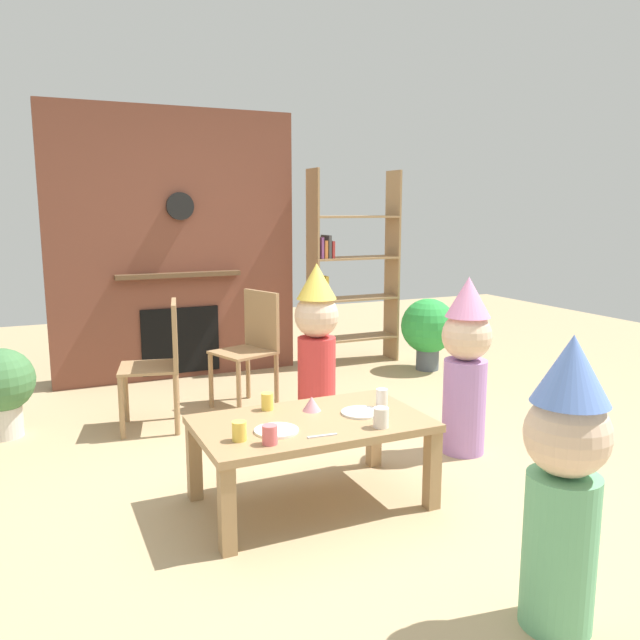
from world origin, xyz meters
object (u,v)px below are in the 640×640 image
dining_chair_left (162,357)px  child_by_the_chairs (317,338)px  paper_cup_near_left (267,401)px  child_in_pink (466,361)px  dining_chair_middle (252,342)px  potted_plant_tall (428,328)px  coffee_table (311,432)px  paper_cup_center (382,398)px  paper_plate_front (276,430)px  paper_cup_near_right (239,431)px  paper_cup_far_right (381,418)px  paper_plate_rear (361,412)px  paper_cup_far_left (270,435)px  birthday_cake_slice (312,404)px  bookshelf (348,275)px  potted_plant_short (2,385)px  child_with_cone_hat (564,477)px

dining_chair_left → child_by_the_chairs: bearing=176.8°
paper_cup_near_left → child_in_pink: 1.32m
dining_chair_middle → potted_plant_tall: size_ratio=1.31×
child_in_pink → potted_plant_tall: size_ratio=1.63×
coffee_table → paper_cup_near_left: paper_cup_near_left is taller
paper_cup_center → paper_plate_front: bearing=-169.5°
child_in_pink → dining_chair_middle: 1.74m
paper_cup_near_right → potted_plant_tall: bearing=41.3°
paper_cup_far_right → paper_plate_rear: paper_cup_far_right is taller
paper_cup_near_left → paper_cup_center: (0.58, -0.22, 0.01)m
paper_cup_far_left → paper_cup_far_right: bearing=-1.2°
paper_plate_rear → birthday_cake_slice: (-0.22, 0.15, 0.03)m
bookshelf → paper_cup_near_right: (-2.01, -2.83, -0.39)m
bookshelf → paper_cup_far_left: 3.51m
bookshelf → paper_plate_front: bearing=-122.9°
dining_chair_left → potted_plant_short: dining_chair_left is taller
paper_cup_near_right → paper_plate_front: size_ratio=0.42×
paper_plate_front → birthday_cake_slice: birthday_cake_slice is taller
coffee_table → paper_plate_front: 0.25m
dining_chair_left → paper_plate_rear: bearing=128.5°
bookshelf → paper_plate_front: size_ratio=8.69×
paper_cup_far_left → paper_cup_far_right: (0.58, -0.01, 0.01)m
paper_plate_rear → potted_plant_short: size_ratio=0.35×
bookshelf → paper_plate_rear: (-1.30, -2.71, -0.43)m
paper_cup_near_left → potted_plant_tall: (2.30, 1.88, -0.10)m
bookshelf → birthday_cake_slice: size_ratio=19.00×
coffee_table → dining_chair_left: bearing=107.2°
child_by_the_chairs → child_in_pink: bearing=56.8°
coffee_table → paper_cup_near_right: bearing=-162.9°
paper_cup_near_left → child_by_the_chairs: (0.73, 0.97, 0.10)m
birthday_cake_slice → potted_plant_tall: 2.89m
paper_cup_near_right → paper_plate_front: 0.21m
potted_plant_tall → paper_cup_near_right: bearing=-138.7°
paper_cup_near_right → child_with_cone_hat: child_with_cone_hat is taller
bookshelf → paper_cup_far_left: bearing=-122.8°
coffee_table → paper_cup_far_right: bearing=-42.0°
birthday_cake_slice → paper_cup_center: bearing=-16.1°
paper_cup_far_right → dining_chair_middle: (-0.00, 1.99, 0.00)m
paper_cup_far_left → dining_chair_middle: dining_chair_middle is taller
coffee_table → paper_cup_near_right: size_ratio=12.77×
child_with_cone_hat → potted_plant_short: 3.62m
bookshelf → child_with_cone_hat: 4.17m
paper_cup_near_right → child_with_cone_hat: size_ratio=0.08×
dining_chair_left → child_in_pink: bearing=154.9°
paper_cup_far_left → child_by_the_chairs: size_ratio=0.08×
paper_cup_near_right → child_with_cone_hat: (0.85, -1.16, 0.08)m
paper_plate_front → child_by_the_chairs: (0.81, 1.32, 0.15)m
paper_cup_near_left → paper_plate_front: size_ratio=0.42×
paper_cup_near_right → paper_cup_far_right: (0.70, -0.11, 0.00)m
dining_chair_left → dining_chair_middle: bearing=-150.3°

